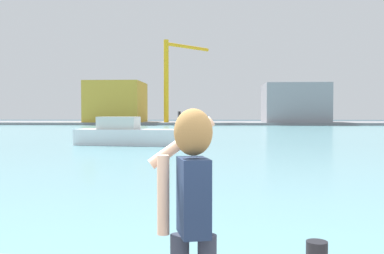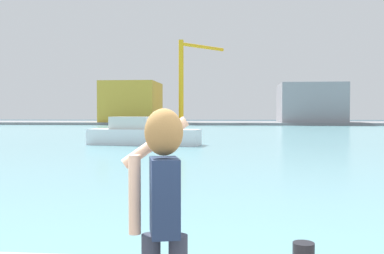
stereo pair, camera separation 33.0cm
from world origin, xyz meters
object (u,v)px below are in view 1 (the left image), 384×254
at_px(warehouse_left, 116,102).
at_px(port_crane, 172,72).
at_px(person_photographer, 192,201).
at_px(warehouse_right, 295,103).
at_px(boat_moored, 130,135).

distance_m(warehouse_left, port_crane, 13.87).
relative_size(person_photographer, warehouse_right, 0.14).
distance_m(boat_moored, warehouse_right, 64.69).
xyz_separation_m(person_photographer, warehouse_left, (-21.43, 88.82, 3.08)).
relative_size(person_photographer, port_crane, 0.10).
distance_m(person_photographer, boat_moored, 29.25).
bearing_deg(warehouse_left, warehouse_right, 0.38).
relative_size(warehouse_right, port_crane, 0.77).
xyz_separation_m(person_photographer, warehouse_right, (16.24, 89.07, 2.81)).
bearing_deg(warehouse_right, boat_moored, -110.42).
bearing_deg(person_photographer, warehouse_right, -24.45).
height_order(person_photographer, boat_moored, person_photographer).
height_order(boat_moored, warehouse_left, warehouse_left).
relative_size(person_photographer, warehouse_left, 0.14).
xyz_separation_m(boat_moored, port_crane, (-2.93, 57.85, 10.13)).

